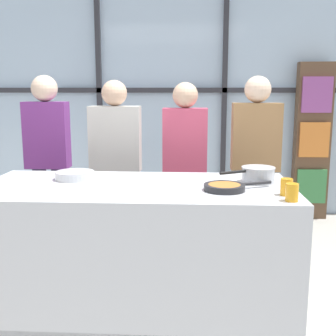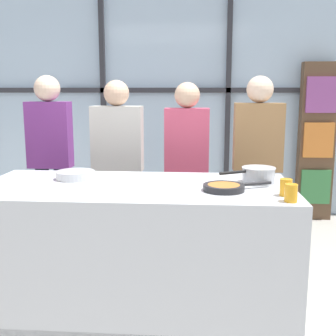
# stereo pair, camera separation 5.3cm
# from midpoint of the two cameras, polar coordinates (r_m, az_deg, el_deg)

# --- Properties ---
(ground_plane) EXTENTS (18.00, 18.00, 0.00)m
(ground_plane) POSITION_cam_midpoint_polar(r_m,az_deg,el_deg) (3.16, -4.67, -18.59)
(ground_plane) COLOR #ADA89E
(back_window_wall) EXTENTS (6.40, 0.10, 2.80)m
(back_window_wall) POSITION_cam_midpoint_polar(r_m,az_deg,el_deg) (5.28, -1.16, 9.02)
(back_window_wall) COLOR silver
(back_window_wall) RESTS_ON ground_plane
(bookshelf) EXTENTS (0.41, 0.19, 1.86)m
(bookshelf) POSITION_cam_midpoint_polar(r_m,az_deg,el_deg) (5.30, 18.66, 3.37)
(bookshelf) COLOR brown
(bookshelf) RESTS_ON ground_plane
(demo_island) EXTENTS (2.09, 0.94, 0.91)m
(demo_island) POSITION_cam_midpoint_polar(r_m,az_deg,el_deg) (2.97, -4.78, -10.92)
(demo_island) COLOR silver
(demo_island) RESTS_ON ground_plane
(spectator_far_left) EXTENTS (0.39, 0.23, 1.67)m
(spectator_far_left) POSITION_cam_midpoint_polar(r_m,az_deg,el_deg) (4.02, -16.34, 1.92)
(spectator_far_left) COLOR #232838
(spectator_far_left) RESTS_ON ground_plane
(spectator_center_left) EXTENTS (0.45, 0.23, 1.63)m
(spectator_center_left) POSITION_cam_midpoint_polar(r_m,az_deg,el_deg) (3.86, -7.47, 1.12)
(spectator_center_left) COLOR #232838
(spectator_center_left) RESTS_ON ground_plane
(spectator_center_right) EXTENTS (0.39, 0.22, 1.61)m
(spectator_center_right) POSITION_cam_midpoint_polar(r_m,az_deg,el_deg) (3.80, 1.89, 1.19)
(spectator_center_right) COLOR #232838
(spectator_center_right) RESTS_ON ground_plane
(spectator_far_right) EXTENTS (0.42, 0.23, 1.66)m
(spectator_far_right) POSITION_cam_midpoint_polar(r_m,az_deg,el_deg) (3.83, 11.34, 1.43)
(spectator_far_right) COLOR #47382D
(spectator_far_right) RESTS_ON ground_plane
(frying_pan) EXTENTS (0.45, 0.27, 0.04)m
(frying_pan) POSITION_cam_midpoint_polar(r_m,az_deg,el_deg) (2.69, 7.22, -2.57)
(frying_pan) COLOR #232326
(frying_pan) RESTS_ON demo_island
(saucepan) EXTENTS (0.39, 0.27, 0.11)m
(saucepan) POSITION_cam_midpoint_polar(r_m,az_deg,el_deg) (2.95, 11.57, -0.83)
(saucepan) COLOR silver
(saucepan) RESTS_ON demo_island
(white_plate) EXTENTS (0.25, 0.25, 0.01)m
(white_plate) POSITION_cam_midpoint_polar(r_m,az_deg,el_deg) (3.28, -13.14, -0.69)
(white_plate) COLOR white
(white_plate) RESTS_ON demo_island
(mixing_bowl) EXTENTS (0.28, 0.28, 0.06)m
(mixing_bowl) POSITION_cam_midpoint_polar(r_m,az_deg,el_deg) (3.08, -13.01, -0.92)
(mixing_bowl) COLOR silver
(mixing_bowl) RESTS_ON demo_island
(juice_glass_near) EXTENTS (0.07, 0.07, 0.10)m
(juice_glass_near) POSITION_cam_midpoint_polar(r_m,az_deg,el_deg) (2.50, 15.86, -3.20)
(juice_glass_near) COLOR orange
(juice_glass_near) RESTS_ON demo_island
(juice_glass_far) EXTENTS (0.07, 0.07, 0.10)m
(juice_glass_far) POSITION_cam_midpoint_polar(r_m,az_deg,el_deg) (2.63, 15.20, -2.49)
(juice_glass_far) COLOR orange
(juice_glass_far) RESTS_ON demo_island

